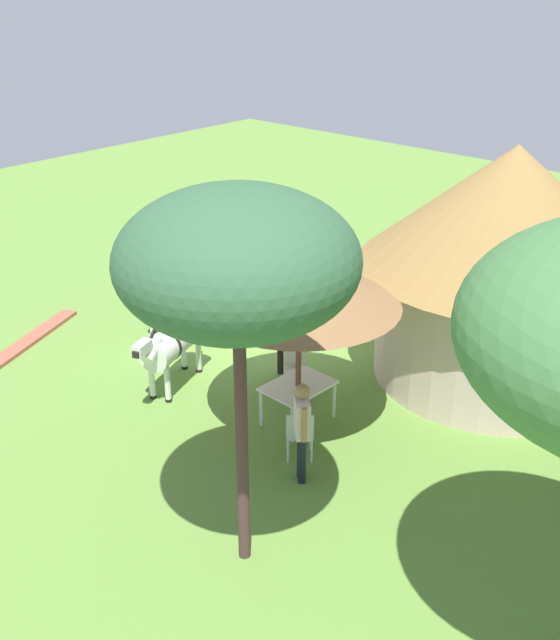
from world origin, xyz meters
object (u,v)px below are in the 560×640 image
at_px(guest_beside_umbrella, 284,327).
at_px(standing_watcher, 276,261).
at_px(acacia_tree_right_background, 237,262).
at_px(patio_chair_near_hut, 295,364).
at_px(patio_chair_east_end, 300,432).
at_px(zebra_nearest_camera, 173,342).
at_px(shade_umbrella, 299,282).
at_px(zebra_by_umbrella, 166,287).
at_px(thatched_hut, 504,256).
at_px(patio_dining_table, 298,389).
at_px(guest_behind_table, 302,424).

height_order(guest_beside_umbrella, standing_watcher, standing_watcher).
bearing_deg(guest_beside_umbrella, acacia_tree_right_background, -98.12).
relative_size(patio_chair_near_hut, standing_watcher, 0.51).
height_order(patio_chair_east_end, zebra_nearest_camera, zebra_nearest_camera).
height_order(shade_umbrella, zebra_by_umbrella, shade_umbrella).
height_order(shade_umbrella, acacia_tree_right_background, acacia_tree_right_background).
bearing_deg(patio_chair_east_end, patio_chair_near_hut, 90.60).
bearing_deg(zebra_by_umbrella, standing_watcher, 37.06).
distance_m(thatched_hut, patio_chair_east_end, 5.15).
bearing_deg(guest_beside_umbrella, patio_chair_near_hut, -72.84).
distance_m(patio_dining_table, acacia_tree_right_background, 5.04).
height_order(patio_chair_near_hut, acacia_tree_right_background, acacia_tree_right_background).
bearing_deg(acacia_tree_right_background, zebra_by_umbrella, -122.77).
bearing_deg(patio_chair_east_end, standing_watcher, 93.63).
height_order(shade_umbrella, patio_chair_near_hut, shade_umbrella).
distance_m(patio_dining_table, patio_chair_east_end, 1.14).
distance_m(patio_chair_near_hut, guest_beside_umbrella, 0.81).
bearing_deg(guest_beside_umbrella, zebra_nearest_camera, -168.20).
relative_size(patio_chair_east_end, patio_chair_near_hut, 1.00).
distance_m(patio_dining_table, guest_behind_table, 1.72).
relative_size(zebra_nearest_camera, zebra_by_umbrella, 1.19).
bearing_deg(zebra_nearest_camera, zebra_by_umbrella, -57.87).
bearing_deg(patio_chair_near_hut, acacia_tree_right_background, 78.93).
relative_size(thatched_hut, patio_chair_near_hut, 6.05).
relative_size(shade_umbrella, zebra_nearest_camera, 1.55).
relative_size(patio_dining_table, zebra_by_umbrella, 0.67).
bearing_deg(patio_chair_east_end, zebra_by_umbrella, 118.86).
height_order(patio_dining_table, zebra_nearest_camera, zebra_nearest_camera).
bearing_deg(shade_umbrella, patio_dining_table, 0.00).
bearing_deg(patio_chair_east_end, shade_umbrella, 90.00).
height_order(guest_behind_table, standing_watcher, standing_watcher).
bearing_deg(patio_chair_east_end, guest_beside_umbrella, 94.58).
bearing_deg(patio_dining_table, shade_umbrella, 180.00).
bearing_deg(guest_beside_umbrella, patio_dining_table, -84.13).
height_order(patio_chair_east_end, standing_watcher, standing_watcher).
height_order(shade_umbrella, standing_watcher, shade_umbrella).
bearing_deg(zebra_nearest_camera, patio_chair_near_hut, -160.52).
bearing_deg(patio_dining_table, patio_chair_east_end, 42.05).
height_order(patio_chair_near_hut, zebra_by_umbrella, zebra_by_umbrella).
bearing_deg(zebra_nearest_camera, standing_watcher, -93.77).
relative_size(zebra_nearest_camera, acacia_tree_right_background, 0.42).
bearing_deg(guest_behind_table, zebra_by_umbrella, -158.36).
distance_m(shade_umbrella, acacia_tree_right_background, 3.83).
height_order(patio_chair_east_end, zebra_by_umbrella, zebra_by_umbrella).
xyz_separation_m(patio_chair_east_end, guest_behind_table, (0.39, 0.37, 0.51)).
xyz_separation_m(thatched_hut, patio_dining_table, (3.84, -1.68, -1.81)).
distance_m(patio_chair_east_end, zebra_by_umbrella, 5.79).
distance_m(thatched_hut, patio_chair_near_hut, 4.35).
relative_size(thatched_hut, acacia_tree_right_background, 1.05).
xyz_separation_m(thatched_hut, patio_chair_near_hut, (3.01, -2.46, -1.94)).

